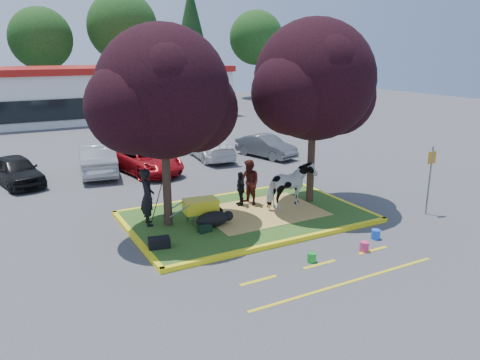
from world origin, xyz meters
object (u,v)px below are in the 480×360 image
wheelbarrow (201,206)px  car_silver (97,159)px  sign_post (430,173)px  bucket_pink (364,247)px  bucket_green (312,257)px  handler (147,197)px  calf (212,219)px  car_black (17,170)px  cow (291,186)px  bucket_blue (376,234)px

wheelbarrow → car_silver: 8.80m
car_silver → wheelbarrow: bearing=108.8°
sign_post → bucket_pink: bearing=-159.1°
bucket_green → bucket_pink: size_ratio=0.93×
handler → bucket_pink: handler is taller
sign_post → car_silver: (-9.36, 11.56, -0.81)m
wheelbarrow → bucket_pink: 5.54m
handler → sign_post: size_ratio=0.77×
calf → car_black: bearing=139.7°
handler → bucket_pink: (5.11, -4.84, -0.97)m
bucket_green → car_black: car_black is taller
handler → wheelbarrow: handler is taller
handler → wheelbarrow: 1.83m
cow → bucket_green: (-1.91, -3.89, -0.84)m
sign_post → bucket_pink: 4.75m
calf → car_black: size_ratio=0.30×
bucket_blue → bucket_green: bearing=-172.2°
wheelbarrow → bucket_green: wheelbarrow is taller
bucket_pink → calf: bearing=131.8°
wheelbarrow → car_black: bearing=127.9°
cow → calf: bearing=87.4°
car_silver → sign_post: bearing=137.0°
wheelbarrow → bucket_green: (1.57, -4.18, -0.55)m
bucket_pink → car_black: 15.40m
cow → handler: size_ratio=1.01×
calf → bucket_pink: size_ratio=3.95×
car_black → car_silver: size_ratio=0.84×
wheelbarrow → car_black: car_black is taller
handler → calf: bearing=-117.5°
handler → bucket_pink: 7.10m
bucket_green → car_silver: (-3.21, 12.82, 0.61)m
car_silver → bucket_pink: bearing=119.3°
wheelbarrow → bucket_blue: wheelbarrow is taller
wheelbarrow → bucket_green: 4.50m
cow → sign_post: 5.02m
calf → handler: bearing=166.6°
bucket_green → car_black: 14.32m
sign_post → bucket_blue: sign_post is taller
sign_post → bucket_green: sign_post is taller
bucket_green → cow: bearing=63.8°
bucket_pink → car_silver: size_ratio=0.06×
sign_post → car_black: bearing=141.4°
cow → car_silver: bearing=21.0°
bucket_pink → bucket_blue: 1.12m
sign_post → car_black: (-12.91, 11.35, -0.91)m
handler → car_black: bearing=29.1°
cow → wheelbarrow: bearing=76.3°
bucket_green → bucket_blue: bucket_blue is taller
cow → sign_post: bearing=-130.7°
handler → cow: bearing=-93.5°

